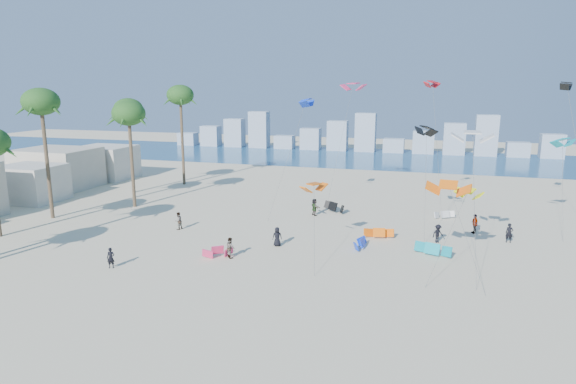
# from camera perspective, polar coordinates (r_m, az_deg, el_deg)

# --- Properties ---
(ground) EXTENTS (220.00, 220.00, 0.00)m
(ground) POSITION_cam_1_polar(r_m,az_deg,el_deg) (33.36, -13.13, -12.91)
(ground) COLOR beige
(ground) RESTS_ON ground
(ocean) EXTENTS (220.00, 220.00, 0.00)m
(ocean) POSITION_cam_1_polar(r_m,az_deg,el_deg) (100.29, 7.41, 4.06)
(ocean) COLOR navy
(ocean) RESTS_ON ground
(kitesurfer_near) EXTENTS (0.69, 0.56, 1.65)m
(kitesurfer_near) POSITION_cam_1_polar(r_m,az_deg,el_deg) (41.09, -19.97, -7.24)
(kitesurfer_near) COLOR black
(kitesurfer_near) RESTS_ON ground
(kitesurfer_mid) EXTENTS (1.05, 1.06, 1.73)m
(kitesurfer_mid) POSITION_cam_1_polar(r_m,az_deg,el_deg) (41.21, -6.75, -6.45)
(kitesurfer_mid) COLOR gray
(kitesurfer_mid) RESTS_ON ground
(kitesurfers_far) EXTENTS (31.91, 12.64, 1.91)m
(kitesurfers_far) POSITION_cam_1_polar(r_m,az_deg,el_deg) (48.71, 7.13, -3.48)
(kitesurfers_far) COLOR black
(kitesurfers_far) RESTS_ON ground
(grounded_kites) EXTENTS (21.43, 20.08, 1.05)m
(grounded_kites) POSITION_cam_1_polar(r_m,az_deg,el_deg) (47.60, 8.87, -4.46)
(grounded_kites) COLOR #E8336A
(grounded_kites) RESTS_ON ground
(flying_kites) EXTENTS (31.46, 30.57, 15.03)m
(flying_kites) POSITION_cam_1_polar(r_m,az_deg,el_deg) (49.14, 15.04, 8.16)
(flying_kites) COLOR #FF660D
(flying_kites) RESTS_ON ground
(palm_row) EXTENTS (9.43, 44.80, 14.28)m
(palm_row) POSITION_cam_1_polar(r_m,az_deg,el_deg) (55.95, -24.64, 7.97)
(palm_row) COLOR brown
(palm_row) RESTS_ON ground
(beachfront_buildings) EXTENTS (11.50, 43.00, 6.00)m
(beachfront_buildings) POSITION_cam_1_polar(r_m,az_deg,el_deg) (68.83, -29.47, 1.14)
(beachfront_buildings) COLOR beige
(beachfront_buildings) RESTS_ON ground
(distant_skyline) EXTENTS (85.00, 3.00, 8.40)m
(distant_skyline) POSITION_cam_1_polar(r_m,az_deg,el_deg) (109.92, 7.67, 6.38)
(distant_skyline) COLOR #9EADBF
(distant_skyline) RESTS_ON ground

